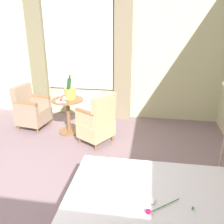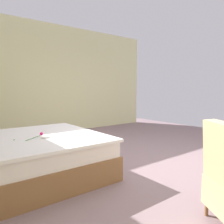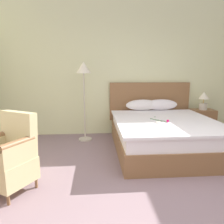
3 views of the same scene
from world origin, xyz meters
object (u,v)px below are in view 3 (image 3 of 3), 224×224
nightstand (202,123)px  bed (162,131)px  armchair_by_window (10,157)px  bedside_lamp (204,99)px  floor_lamp_brass (84,77)px

nightstand → bed: bearing=-146.9°
armchair_by_window → bedside_lamp: bearing=30.7°
nightstand → floor_lamp_brass: (-2.64, -0.12, 1.04)m
bed → floor_lamp_brass: bearing=157.0°
floor_lamp_brass → armchair_by_window: bearing=-113.0°
nightstand → bedside_lamp: bedside_lamp is taller
bed → armchair_by_window: size_ratio=2.32×
floor_lamp_brass → armchair_by_window: (-0.82, -1.93, -0.91)m
bed → nightstand: bed is taller
floor_lamp_brass → bedside_lamp: bearing=2.7°
bedside_lamp → floor_lamp_brass: bearing=-177.3°
bed → armchair_by_window: (-2.30, -1.30, 0.10)m
bed → bedside_lamp: (1.15, 0.75, 0.51)m
nightstand → bedside_lamp: bearing=-180.0°
floor_lamp_brass → bed: bearing=-23.0°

